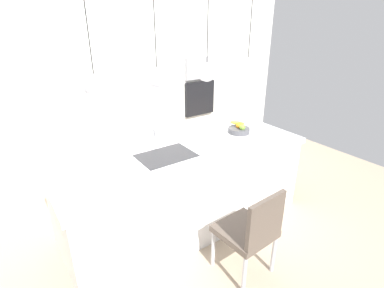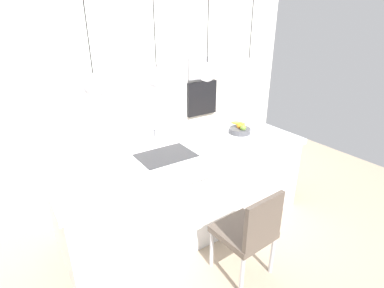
% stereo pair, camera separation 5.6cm
% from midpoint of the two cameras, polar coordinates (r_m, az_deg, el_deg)
% --- Properties ---
extents(floor, '(6.60, 6.60, 0.00)m').
position_cam_midpoint_polar(floor, '(3.57, -0.91, -14.38)').
color(floor, tan).
rests_on(floor, ground).
extents(back_wall, '(6.00, 0.10, 2.60)m').
position_cam_midpoint_polar(back_wall, '(4.40, -12.99, 11.12)').
color(back_wall, silver).
rests_on(back_wall, ground).
extents(kitchen_island, '(2.68, 1.03, 0.89)m').
position_cam_midpoint_polar(kitchen_island, '(3.32, -0.96, -8.24)').
color(kitchen_island, white).
rests_on(kitchen_island, ground).
extents(sink_basin, '(0.56, 0.40, 0.02)m').
position_cam_midpoint_polar(sink_basin, '(3.01, -4.50, -2.27)').
color(sink_basin, '#2D2D30').
rests_on(sink_basin, kitchen_island).
extents(faucet, '(0.02, 0.17, 0.22)m').
position_cam_midpoint_polar(faucet, '(3.13, -6.51, 1.58)').
color(faucet, silver).
rests_on(faucet, kitchen_island).
extents(fruit_bowl, '(0.26, 0.26, 0.14)m').
position_cam_midpoint_polar(fruit_bowl, '(3.61, 9.58, 2.75)').
color(fruit_bowl, '#4C4C51').
rests_on(fruit_bowl, kitchen_island).
extents(microwave, '(0.54, 0.08, 0.34)m').
position_cam_midpoint_polar(microwave, '(4.95, 2.26, 14.34)').
color(microwave, '#9E9EA3').
rests_on(microwave, back_wall).
extents(oven, '(0.56, 0.08, 0.56)m').
position_cam_midpoint_polar(oven, '(5.06, 2.17, 8.74)').
color(oven, black).
rests_on(oven, back_wall).
extents(chair_near, '(0.47, 0.47, 0.88)m').
position_cam_midpoint_polar(chair_near, '(2.72, 11.54, -15.91)').
color(chair_near, brown).
rests_on(chair_near, ground).
extents(pendant_light_left, '(0.19, 0.19, 0.79)m').
position_cam_midpoint_polar(pendant_light_left, '(2.53, -17.56, 10.68)').
color(pendant_light_left, silver).
extents(pendant_light_center_left, '(0.19, 0.19, 0.79)m').
position_cam_midpoint_polar(pendant_light_center_left, '(2.74, -6.17, 12.49)').
color(pendant_light_center_left, silver).
extents(pendant_light_center_right, '(0.19, 0.19, 0.79)m').
position_cam_midpoint_polar(pendant_light_center_right, '(3.03, 3.44, 13.63)').
color(pendant_light_center_right, silver).
extents(pendant_light_right, '(0.19, 0.19, 0.79)m').
position_cam_midpoint_polar(pendant_light_right, '(3.39, 11.24, 14.28)').
color(pendant_light_right, silver).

